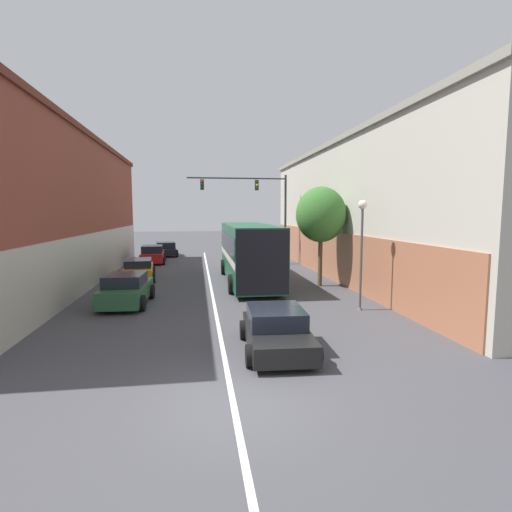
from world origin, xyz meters
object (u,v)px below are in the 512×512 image
(parked_car_left_near, at_px, (153,255))
(street_lamp, at_px, (362,238))
(traffic_signal_gantry, at_px, (258,200))
(street_tree_near, at_px, (321,215))
(parked_car_left_far, at_px, (126,290))
(parked_car_left_mid, at_px, (166,249))
(parked_car_left_distant, at_px, (139,270))
(bus, at_px, (249,250))
(hatchback_foreground, at_px, (276,330))

(parked_car_left_near, height_order, street_lamp, street_lamp)
(traffic_signal_gantry, xyz_separation_m, street_tree_near, (2.00, -9.87, -1.09))
(parked_car_left_far, height_order, street_lamp, street_lamp)
(parked_car_left_near, relative_size, parked_car_left_mid, 0.92)
(traffic_signal_gantry, bearing_deg, parked_car_left_mid, 135.87)
(parked_car_left_distant, bearing_deg, street_tree_near, -114.61)
(traffic_signal_gantry, distance_m, street_lamp, 15.76)
(bus, height_order, street_lamp, street_lamp)
(hatchback_foreground, distance_m, parked_car_left_far, 8.68)
(bus, bearing_deg, parked_car_left_far, 129.24)
(parked_car_left_near, distance_m, parked_car_left_far, 15.15)
(parked_car_left_distant, relative_size, traffic_signal_gantry, 0.57)
(parked_car_left_near, bearing_deg, traffic_signal_gantry, -106.33)
(hatchback_foreground, height_order, parked_car_left_mid, parked_car_left_mid)
(street_lamp, bearing_deg, bus, 117.11)
(parked_car_left_mid, bearing_deg, street_tree_near, -158.25)
(parked_car_left_far, bearing_deg, parked_car_left_near, 4.56)
(street_lamp, relative_size, street_tree_near, 0.84)
(parked_car_left_near, distance_m, street_lamp, 20.55)
(bus, xyz_separation_m, parked_car_left_mid, (-6.00, 15.66, -1.29))
(bus, height_order, hatchback_foreground, bus)
(parked_car_left_far, bearing_deg, parked_car_left_distant, 6.31)
(hatchback_foreground, bearing_deg, parked_car_left_mid, 13.53)
(parked_car_left_distant, xyz_separation_m, street_lamp, (10.39, -9.25, 2.42))
(street_tree_near, bearing_deg, street_lamp, -90.10)
(parked_car_left_far, bearing_deg, parked_car_left_mid, 2.34)
(bus, distance_m, hatchback_foreground, 11.83)
(street_lamp, bearing_deg, parked_car_left_near, 120.73)
(traffic_signal_gantry, relative_size, street_lamp, 1.68)
(bus, distance_m, street_lamp, 8.40)
(bus, bearing_deg, street_lamp, -152.66)
(bus, height_order, street_tree_near, street_tree_near)
(hatchback_foreground, height_order, street_lamp, street_lamp)
(parked_car_left_mid, relative_size, street_tree_near, 0.83)
(street_lamp, bearing_deg, parked_car_left_mid, 113.00)
(bus, bearing_deg, parked_car_left_distant, 74.68)
(hatchback_foreground, height_order, parked_car_left_near, parked_car_left_near)
(hatchback_foreground, height_order, street_tree_near, street_tree_near)
(parked_car_left_mid, xyz_separation_m, street_lamp, (9.79, -23.07, 2.41))
(parked_car_left_distant, bearing_deg, parked_car_left_near, -5.16)
(bus, distance_m, street_tree_near, 4.69)
(parked_car_left_near, bearing_deg, parked_car_left_mid, -9.27)
(hatchback_foreground, relative_size, street_lamp, 0.85)
(parked_car_left_near, relative_size, parked_car_left_distant, 0.95)
(parked_car_left_far, xyz_separation_m, traffic_signal_gantry, (7.99, 13.09, 4.39))
(traffic_signal_gantry, xyz_separation_m, street_lamp, (1.99, -15.50, -2.03))
(parked_car_left_mid, xyz_separation_m, parked_car_left_distant, (-0.60, -13.82, -0.00))
(parked_car_left_far, bearing_deg, street_tree_near, -69.25)
(parked_car_left_mid, bearing_deg, parked_car_left_far, 171.90)
(traffic_signal_gantry, bearing_deg, parked_car_left_distant, -143.35)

